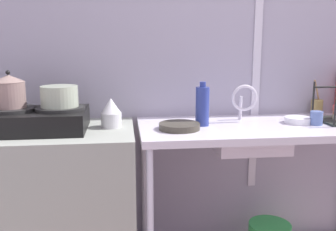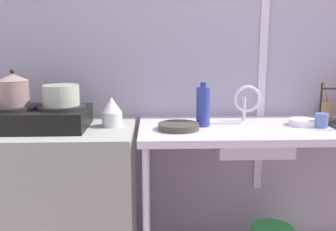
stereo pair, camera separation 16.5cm
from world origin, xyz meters
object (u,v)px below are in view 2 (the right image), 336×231
Objects in this scene: bottle_by_sink at (203,106)px; faucet at (247,100)px; percolator at (112,112)px; stove at (39,117)px; sink_basin at (251,140)px; frying_pan at (179,126)px; small_bowl_on_drainboard at (303,122)px; pot_on_left_burner at (13,90)px; utensil_jar at (326,109)px; cup_by_rack at (321,120)px; pot_on_right_burner at (61,95)px.

faucet is at bearing 14.84° from bottle_by_sink.
percolator is 0.65× the size of bottle_by_sink.
sink_basin is (1.19, -0.02, -0.14)m from stove.
frying_pan reaches higher than sink_basin.
small_bowl_on_drainboard is at bearing -0.43° from bottle_by_sink.
bottle_by_sink is at bearing -1.69° from percolator.
stove is at bearing -179.36° from small_bowl_on_drainboard.
pot_on_left_burner is 0.79× the size of bottle_by_sink.
utensil_jar is at bearing 44.20° from small_bowl_on_drainboard.
frying_pan is at bearing -162.14° from utensil_jar.
bottle_by_sink is at bearing 171.72° from sink_basin.
cup_by_rack is at bearing -35.62° from small_bowl_on_drainboard.
pot_on_left_burner is at bearing 176.14° from frying_pan.
stove is 2.36× the size of frying_pan.
faucet is (1.06, 0.09, -0.05)m from pot_on_right_burner.
percolator is at bearing 178.31° from bottle_by_sink.
pot_on_right_burner reaches higher than cup_by_rack.
bottle_by_sink is (1.05, 0.02, -0.10)m from pot_on_left_burner.
percolator is at bearing 7.60° from pot_on_right_burner.
bottle_by_sink is at bearing 29.50° from frying_pan.
pot_on_left_burner reaches higher than percolator.
pot_on_right_burner is 1.20× the size of percolator.
frying_pan is (-0.41, -0.15, -0.12)m from faucet.
percolator is at bearing 176.19° from cup_by_rack.
faucet reaches higher than small_bowl_on_drainboard.
percolator is 0.71× the size of utensil_jar.
pot_on_left_burner is 0.88× the size of faucet.
cup_by_rack is (1.18, -0.08, -0.04)m from percolator.
faucet is at bearing 20.32° from frying_pan.
small_bowl_on_drainboard is (0.31, -0.08, -0.12)m from faucet.
faucet is 2.82× the size of cup_by_rack.
bottle_by_sink is (-0.27, -0.07, -0.02)m from faucet.
pot_on_left_burner reaches higher than faucet.
pot_on_right_burner is 0.85× the size of utensil_jar.
small_bowl_on_drainboard is at bearing 6.11° from frying_pan.
percolator is 0.73× the size of faucet.
pot_on_right_burner is 0.29m from percolator.
percolator is 0.79m from faucet.
pot_on_right_burner reaches higher than stove.
bottle_by_sink is (-0.28, 0.04, 0.19)m from sink_basin.
small_bowl_on_drainboard is (-0.08, 0.06, -0.02)m from cup_by_rack.
pot_on_left_burner is at bearing 178.58° from cup_by_rack.
faucet is 0.28m from bottle_by_sink.
utensil_jar reaches higher than cup_by_rack.
stove is 2.69× the size of pot_on_left_burner.
bottle_by_sink reaches higher than pot_on_right_burner.
pot_on_right_burner is 2.47× the size of cup_by_rack.
cup_by_rack reaches higher than frying_pan.
pot_on_left_burner is 1.32m from faucet.
bottle_by_sink is (-0.58, 0.00, 0.10)m from small_bowl_on_drainboard.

